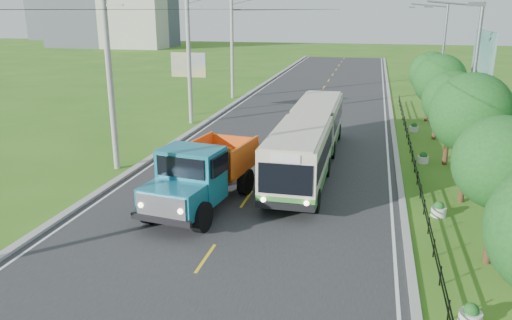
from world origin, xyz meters
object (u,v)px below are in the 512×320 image
(tree_third, at_px, (472,117))
(tree_fourth, at_px, (452,103))
(planter_near, at_px, (439,210))
(planter_far, at_px, (414,128))
(tree_fifth, at_px, (440,83))
(dump_truck, at_px, (202,171))
(billboard_right, at_px, (482,62))
(streetlight_mid, at_px, (470,80))
(bus, at_px, (310,136))
(tree_second, at_px, (501,167))
(billboard_left, at_px, (189,69))
(planter_mid, at_px, (423,158))
(pole_near, at_px, (110,78))
(planter_front, at_px, (471,316))
(pole_mid, at_px, (189,57))
(tree_back, at_px, (431,75))
(pole_far, at_px, (232,46))
(streetlight_far, at_px, (440,57))

(tree_third, bearing_deg, tree_fourth, 90.00)
(planter_near, bearing_deg, planter_far, 90.00)
(tree_fifth, xyz_separation_m, dump_truck, (-11.57, -15.40, -2.16))
(planter_far, distance_m, billboard_right, 6.58)
(streetlight_mid, bearing_deg, bus, -164.92)
(tree_second, xyz_separation_m, streetlight_mid, (0.79, 11.86, 1.38))
(tree_second, bearing_deg, tree_third, 90.00)
(tree_fifth, bearing_deg, billboard_left, 168.72)
(planter_mid, relative_size, bus, 0.04)
(planter_far, xyz_separation_m, billboard_right, (3.70, -2.00, 5.06))
(planter_near, height_order, billboard_right, billboard_right)
(pole_near, bearing_deg, planter_near, -10.09)
(planter_front, bearing_deg, dump_truck, 146.83)
(tree_fifth, bearing_deg, pole_near, -148.41)
(planter_far, xyz_separation_m, dump_truck, (-10.31, -17.26, 1.41))
(streetlight_mid, xyz_separation_m, planter_front, (-2.04, -16.00, -4.62))
(pole_mid, relative_size, bus, 0.63)
(dump_truck, bearing_deg, tree_back, 69.61)
(tree_fourth, bearing_deg, pole_far, 133.85)
(tree_fourth, distance_m, planter_far, 8.62)
(streetlight_far, height_order, planter_far, streetlight_far)
(pole_near, relative_size, pole_mid, 1.00)
(tree_third, height_order, planter_front, tree_third)
(billboard_left, height_order, dump_truck, billboard_left)
(pole_near, relative_size, streetlight_far, 1.10)
(tree_second, height_order, tree_back, tree_back)
(tree_fourth, distance_m, planter_near, 8.87)
(tree_second, relative_size, planter_front, 7.91)
(streetlight_mid, bearing_deg, tree_fourth, 169.85)
(planter_near, distance_m, planter_mid, 8.00)
(planter_far, bearing_deg, tree_second, -86.38)
(planter_far, relative_size, billboard_right, 0.09)
(tree_fifth, distance_m, billboard_right, 2.87)
(pole_mid, xyz_separation_m, billboard_left, (-1.24, 3.00, -1.23))
(planter_front, bearing_deg, billboard_right, 80.45)
(streetlight_mid, distance_m, planter_mid, 5.05)
(tree_back, bearing_deg, billboard_left, -173.69)
(streetlight_mid, bearing_deg, planter_mid, -180.00)
(tree_back, bearing_deg, planter_mid, -95.91)
(pole_mid, distance_m, planter_front, 28.92)
(pole_far, bearing_deg, planter_mid, -48.41)
(pole_near, relative_size, tree_fourth, 1.85)
(tree_fifth, bearing_deg, tree_fourth, -90.00)
(pole_near, bearing_deg, planter_far, 37.63)
(tree_fourth, height_order, streetlight_far, streetlight_far)
(streetlight_mid, relative_size, planter_far, 13.54)
(tree_second, xyz_separation_m, planter_mid, (-1.26, 11.86, -3.23))
(tree_third, distance_m, tree_fourth, 6.01)
(tree_fourth, height_order, dump_truck, tree_fourth)
(pole_mid, height_order, tree_back, pole_mid)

